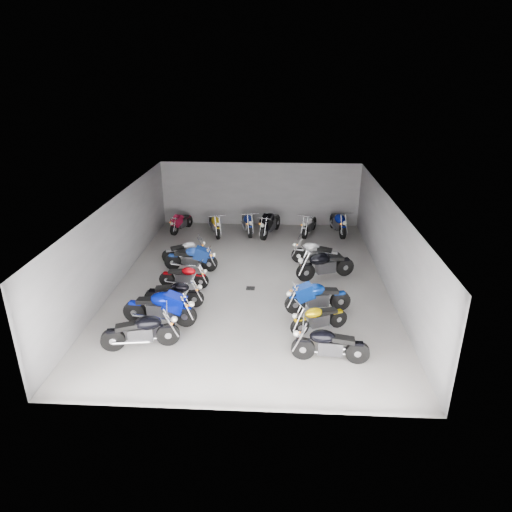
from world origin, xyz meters
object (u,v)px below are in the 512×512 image
(motorcycle_left_d, at_px, (184,276))
(motorcycle_right_c, at_px, (317,297))
(motorcycle_left_b, at_px, (160,308))
(motorcycle_right_e, at_px, (325,265))
(motorcycle_right_a, at_px, (329,345))
(motorcycle_back_f, at_px, (338,223))
(motorcycle_right_b, at_px, (319,318))
(motorcycle_left_a, at_px, (141,331))
(motorcycle_back_d, at_px, (270,224))
(motorcycle_back_a, at_px, (181,222))
(motorcycle_left_c, at_px, (175,293))
(motorcycle_left_f, at_px, (185,251))
(motorcycle_left_e, at_px, (191,258))
(motorcycle_right_f, at_px, (316,253))
(motorcycle_back_c, at_px, (247,223))
(motorcycle_back_e, at_px, (309,225))
(drain_grate, at_px, (251,288))
(motorcycle_back_b, at_px, (215,224))

(motorcycle_left_d, height_order, motorcycle_right_c, motorcycle_right_c)
(motorcycle_left_b, height_order, motorcycle_right_e, motorcycle_left_b)
(motorcycle_right_a, bearing_deg, motorcycle_back_f, -3.38)
(motorcycle_left_d, relative_size, motorcycle_right_b, 1.04)
(motorcycle_left_a, bearing_deg, motorcycle_back_d, 147.04)
(motorcycle_left_b, bearing_deg, motorcycle_back_a, -166.35)
(motorcycle_left_c, bearing_deg, motorcycle_left_b, -9.25)
(motorcycle_back_d, bearing_deg, motorcycle_right_e, 134.02)
(motorcycle_left_f, xyz_separation_m, motorcycle_back_d, (3.47, 3.43, 0.12))
(motorcycle_left_d, xyz_separation_m, motorcycle_left_e, (-0.02, 1.53, 0.07))
(motorcycle_left_a, height_order, motorcycle_left_b, motorcycle_left_b)
(motorcycle_right_b, xyz_separation_m, motorcycle_right_c, (0.04, 1.22, 0.07))
(motorcycle_right_f, bearing_deg, motorcycle_right_a, -168.03)
(motorcycle_left_d, bearing_deg, motorcycle_back_a, -162.87)
(motorcycle_left_e, xyz_separation_m, motorcycle_back_c, (1.90, 4.61, 0.01))
(motorcycle_left_f, bearing_deg, motorcycle_back_e, 102.83)
(motorcycle_left_c, bearing_deg, motorcycle_left_a, -9.52)
(motorcycle_right_b, bearing_deg, motorcycle_right_f, -27.44)
(motorcycle_left_b, height_order, motorcycle_back_c, motorcycle_left_b)
(motorcycle_right_f, xyz_separation_m, motorcycle_back_a, (-6.39, 3.80, -0.04))
(motorcycle_left_e, bearing_deg, motorcycle_back_c, 160.74)
(motorcycle_back_c, bearing_deg, motorcycle_back_d, 155.15)
(motorcycle_right_e, xyz_separation_m, motorcycle_right_f, (-0.25, 1.34, -0.07))
(drain_grate, xyz_separation_m, motorcycle_back_e, (2.45, 6.07, 0.49))
(motorcycle_left_d, relative_size, motorcycle_right_a, 0.87)
(drain_grate, distance_m, motorcycle_right_b, 3.66)
(motorcycle_right_f, relative_size, motorcycle_back_f, 0.90)
(motorcycle_back_f, bearing_deg, motorcycle_back_b, -5.90)
(motorcycle_back_d, bearing_deg, motorcycle_left_f, 64.04)
(drain_grate, distance_m, motorcycle_back_f, 7.39)
(motorcycle_left_f, relative_size, motorcycle_back_f, 0.78)
(motorcycle_back_a, distance_m, motorcycle_back_c, 3.30)
(motorcycle_left_a, xyz_separation_m, motorcycle_left_f, (-0.03, 6.46, -0.08))
(motorcycle_back_f, bearing_deg, motorcycle_left_c, 40.52)
(motorcycle_left_f, xyz_separation_m, motorcycle_back_a, (-0.95, 3.73, 0.01))
(motorcycle_left_e, relative_size, motorcycle_back_c, 1.00)
(motorcycle_left_b, height_order, motorcycle_back_f, motorcycle_left_b)
(motorcycle_left_c, relative_size, motorcycle_left_e, 0.94)
(motorcycle_back_c, relative_size, motorcycle_back_f, 0.94)
(motorcycle_right_f, relative_size, motorcycle_back_b, 1.01)
(motorcycle_left_e, distance_m, motorcycle_back_d, 5.33)
(motorcycle_right_b, distance_m, motorcycle_back_f, 9.23)
(motorcycle_left_a, bearing_deg, motorcycle_right_b, 89.02)
(motorcycle_left_b, distance_m, motorcycle_back_d, 9.14)
(motorcycle_left_c, xyz_separation_m, motorcycle_back_b, (0.35, 7.31, 0.02))
(motorcycle_left_a, bearing_deg, motorcycle_left_c, 156.96)
(motorcycle_left_a, distance_m, motorcycle_back_f, 12.29)
(motorcycle_back_f, bearing_deg, motorcycle_left_b, 43.64)
(motorcycle_right_a, relative_size, motorcycle_back_b, 1.05)
(motorcycle_back_b, distance_m, motorcycle_back_f, 6.01)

